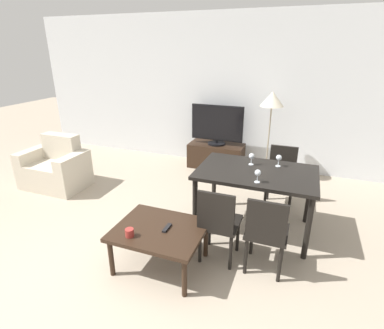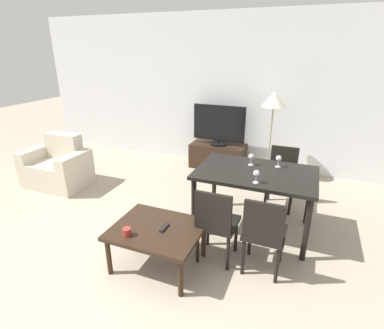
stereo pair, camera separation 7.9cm
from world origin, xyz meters
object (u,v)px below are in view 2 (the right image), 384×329
Objects in this scene: armchair at (58,168)px; wine_glass_right at (279,159)px; coffee_table at (157,232)px; dining_table at (255,178)px; cup_white_near at (127,232)px; tv_stand at (218,156)px; tv at (219,125)px; wine_glass_center at (251,157)px; dining_chair_near at (216,222)px; wine_glass_left at (256,174)px; dining_chair_far at (282,174)px; floor_lamp at (274,104)px; remote_primary at (164,228)px; dining_chair_near_right at (264,232)px.

armchair is 6.72× the size of wine_glass_right.
dining_table is at bearing 53.29° from coffee_table.
dining_table is 16.54× the size of cup_white_near.
dining_table is at bearing -60.87° from tv_stand.
armchair is 1.03× the size of tv.
dining_table is at bearing -60.14° from wine_glass_center.
wine_glass_right reaches higher than dining_chair_near.
dining_chair_near is 5.78× the size of wine_glass_left.
cup_white_near is at bearing -121.14° from dining_chair_far.
dining_chair_far reaches higher than coffee_table.
tv is 2.39m from wine_glass_left.
floor_lamp is 9.81× the size of remote_primary.
wine_glass_center is (-0.34, 0.92, 0.40)m from dining_chair_near_right.
wine_glass_right is at bearing 65.06° from dining_chair_near.
wine_glass_left reaches higher than dining_chair_near_right.
floor_lamp reaches higher than tv.
wine_glass_right is (3.40, 0.13, 0.58)m from armchair.
floor_lamp is (0.69, 2.63, 0.89)m from coffee_table.
dining_table is 9.34× the size of wine_glass_right.
wine_glass_left is at bearing -80.01° from dining_table.
armchair is at bearing 156.00° from remote_primary.
remote_primary is at bearing 40.80° from cup_white_near.
wine_glass_right is at bearing 91.27° from dining_chair_near_right.
tv reaches higher than tv_stand.
armchair is 6.54× the size of remote_primary.
dining_chair_near_right reaches higher than tv_stand.
tv is 6.50× the size of wine_glass_right.
dining_table is 1.24m from remote_primary.
wine_glass_center reaches higher than cup_white_near.
dining_chair_far is at bearing 59.76° from wine_glass_center.
dining_chair_near reaches higher than armchair.
remote_primary is 0.36m from cup_white_near.
armchair is 3.60m from floor_lamp.
dining_table reaches higher than remote_primary.
armchair is at bearing -154.26° from floor_lamp.
wine_glass_left is (1.07, -2.14, 0.65)m from tv_stand.
tv_stand is 0.73× the size of dining_table.
armchair is 3.49m from dining_chair_far.
wine_glass_right is at bearing 51.30° from cup_white_near.
tv is 2.87m from dining_chair_near_right.
wine_glass_center is at bearing -60.91° from tv.
floor_lamp reaches higher than cup_white_near.
wine_glass_right reaches higher than armchair.
wine_glass_right is at bearing -92.41° from dining_chair_far.
dining_table is 9.34× the size of wine_glass_center.
dining_chair_near is at bearing -107.69° from dining_table.
remote_primary is at bearing -24.00° from armchair.
tv is 0.64× the size of floor_lamp.
wine_glass_left is (1.07, -2.13, 0.07)m from tv.
cup_white_near is at bearing -31.28° from armchair.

